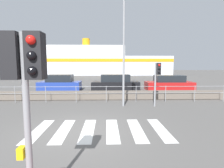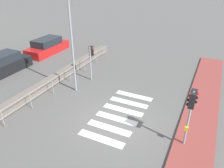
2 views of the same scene
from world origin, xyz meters
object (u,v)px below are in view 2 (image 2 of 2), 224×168
Objects in this scene: traffic_light_near at (191,105)px; traffic_light_far at (91,56)px; parked_car_red at (47,47)px; streetlamp at (73,29)px; parked_car_black at (2,65)px.

traffic_light_near reaches higher than traffic_light_far.
parked_car_red is at bearing 65.08° from traffic_light_far.
streetlamp is (-1.93, -0.01, 2.27)m from traffic_light_far.
traffic_light_near reaches higher than parked_car_red.
traffic_light_near is 0.42× the size of streetlamp.
parked_car_black is 5.27m from parked_car_red.
traffic_light_far reaches higher than parked_car_black.
streetlamp is (2.19, 7.30, 1.89)m from traffic_light_near.
parked_car_black is (2.05, 14.20, -1.60)m from traffic_light_near.
traffic_light_far is 0.37× the size of streetlamp.
streetlamp reaches higher than traffic_light_near.
traffic_light_near is at bearing -98.21° from parked_car_black.
traffic_light_near is 0.63× the size of parked_car_red.
streetlamp is 7.73m from parked_car_black.
parked_car_red is (5.27, 0.00, -0.04)m from parked_car_black.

